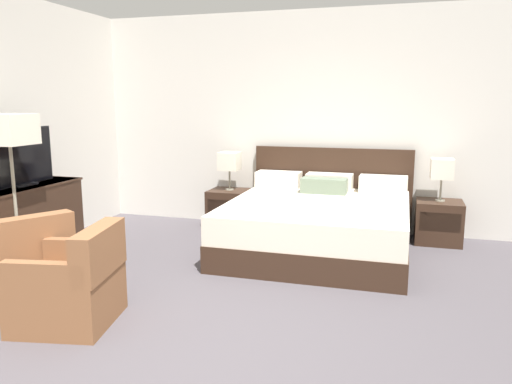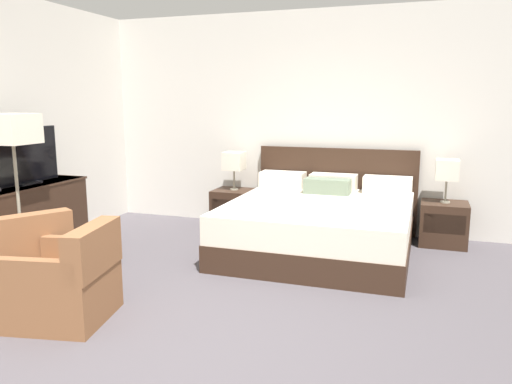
{
  "view_description": "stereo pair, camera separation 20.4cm",
  "coord_description": "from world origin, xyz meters",
  "px_view_note": "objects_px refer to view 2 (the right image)",
  "views": [
    {
      "loc": [
        1.41,
        -2.89,
        1.68
      ],
      "look_at": [
        -0.04,
        1.97,
        0.75
      ],
      "focal_mm": 35.0,
      "sensor_mm": 36.0,
      "label": 1
    },
    {
      "loc": [
        1.6,
        -2.83,
        1.68
      ],
      "look_at": [
        -0.04,
        1.97,
        0.75
      ],
      "focal_mm": 35.0,
      "sensor_mm": 36.0,
      "label": 2
    }
  ],
  "objects_px": {
    "armchair_by_window": "(24,263)",
    "armchair_companion": "(68,285)",
    "nightstand_left": "(234,208)",
    "nightstand_right": "(443,224)",
    "table_lamp_right": "(447,170)",
    "floor_lamp": "(13,137)",
    "bed": "(320,224)",
    "table_lamp_left": "(234,162)",
    "tv": "(24,157)",
    "dresser": "(28,221)"
  },
  "relations": [
    {
      "from": "table_lamp_left",
      "to": "armchair_companion",
      "type": "distance_m",
      "value": 3.19
    },
    {
      "from": "table_lamp_left",
      "to": "floor_lamp",
      "type": "bearing_deg",
      "value": -119.61
    },
    {
      "from": "nightstand_left",
      "to": "nightstand_right",
      "type": "relative_size",
      "value": 1.0
    },
    {
      "from": "tv",
      "to": "armchair_companion",
      "type": "xyz_separation_m",
      "value": [
        1.43,
        -1.16,
        -0.82
      ]
    },
    {
      "from": "nightstand_right",
      "to": "dresser",
      "type": "relative_size",
      "value": 0.38
    },
    {
      "from": "nightstand_left",
      "to": "armchair_by_window",
      "type": "distance_m",
      "value": 2.95
    },
    {
      "from": "nightstand_left",
      "to": "tv",
      "type": "height_order",
      "value": "tv"
    },
    {
      "from": "nightstand_left",
      "to": "armchair_companion",
      "type": "distance_m",
      "value": 3.14
    },
    {
      "from": "table_lamp_left",
      "to": "dresser",
      "type": "bearing_deg",
      "value": -128.66
    },
    {
      "from": "table_lamp_left",
      "to": "armchair_companion",
      "type": "bearing_deg",
      "value": -92.82
    },
    {
      "from": "table_lamp_left",
      "to": "floor_lamp",
      "type": "relative_size",
      "value": 0.32
    },
    {
      "from": "tv",
      "to": "armchair_companion",
      "type": "relative_size",
      "value": 1.14
    },
    {
      "from": "bed",
      "to": "table_lamp_right",
      "type": "bearing_deg",
      "value": 28.98
    },
    {
      "from": "armchair_companion",
      "to": "table_lamp_right",
      "type": "bearing_deg",
      "value": 48.23
    },
    {
      "from": "bed",
      "to": "armchair_companion",
      "type": "relative_size",
      "value": 2.6
    },
    {
      "from": "nightstand_right",
      "to": "armchair_by_window",
      "type": "xyz_separation_m",
      "value": [
        -3.51,
        -2.82,
        0.03
      ]
    },
    {
      "from": "nightstand_right",
      "to": "table_lamp_left",
      "type": "bearing_deg",
      "value": 179.97
    },
    {
      "from": "floor_lamp",
      "to": "nightstand_left",
      "type": "bearing_deg",
      "value": 60.37
    },
    {
      "from": "armchair_by_window",
      "to": "armchair_companion",
      "type": "bearing_deg",
      "value": -23.48
    },
    {
      "from": "table_lamp_right",
      "to": "bed",
      "type": "bearing_deg",
      "value": -151.02
    },
    {
      "from": "nightstand_left",
      "to": "table_lamp_right",
      "type": "relative_size",
      "value": 1.05
    },
    {
      "from": "nightstand_left",
      "to": "table_lamp_left",
      "type": "height_order",
      "value": "table_lamp_left"
    },
    {
      "from": "nightstand_left",
      "to": "nightstand_right",
      "type": "bearing_deg",
      "value": 0.0
    },
    {
      "from": "armchair_companion",
      "to": "floor_lamp",
      "type": "xyz_separation_m",
      "value": [
        -1.18,
        0.78,
        1.06
      ]
    },
    {
      "from": "tv",
      "to": "floor_lamp",
      "type": "height_order",
      "value": "floor_lamp"
    },
    {
      "from": "table_lamp_right",
      "to": "armchair_by_window",
      "type": "relative_size",
      "value": 0.54
    },
    {
      "from": "table_lamp_right",
      "to": "floor_lamp",
      "type": "height_order",
      "value": "floor_lamp"
    },
    {
      "from": "nightstand_left",
      "to": "tv",
      "type": "xyz_separation_m",
      "value": [
        -1.59,
        -1.97,
        0.85
      ]
    },
    {
      "from": "nightstand_left",
      "to": "armchair_by_window",
      "type": "relative_size",
      "value": 0.57
    },
    {
      "from": "table_lamp_right",
      "to": "armchair_companion",
      "type": "distance_m",
      "value": 4.24
    },
    {
      "from": "table_lamp_left",
      "to": "tv",
      "type": "xyz_separation_m",
      "value": [
        -1.59,
        -1.97,
        0.21
      ]
    },
    {
      "from": "floor_lamp",
      "to": "tv",
      "type": "bearing_deg",
      "value": 123.06
    },
    {
      "from": "table_lamp_right",
      "to": "armchair_companion",
      "type": "relative_size",
      "value": 0.63
    },
    {
      "from": "tv",
      "to": "table_lamp_right",
      "type": "bearing_deg",
      "value": 24.97
    },
    {
      "from": "table_lamp_right",
      "to": "floor_lamp",
      "type": "xyz_separation_m",
      "value": [
        -3.98,
        -2.36,
        0.45
      ]
    },
    {
      "from": "table_lamp_left",
      "to": "floor_lamp",
      "type": "distance_m",
      "value": 2.75
    },
    {
      "from": "armchair_by_window",
      "to": "floor_lamp",
      "type": "height_order",
      "value": "floor_lamp"
    },
    {
      "from": "armchair_by_window",
      "to": "armchair_companion",
      "type": "relative_size",
      "value": 1.17
    },
    {
      "from": "table_lamp_right",
      "to": "dresser",
      "type": "relative_size",
      "value": 0.36
    },
    {
      "from": "table_lamp_right",
      "to": "armchair_by_window",
      "type": "bearing_deg",
      "value": -141.18
    },
    {
      "from": "nightstand_left",
      "to": "tv",
      "type": "distance_m",
      "value": 2.67
    },
    {
      "from": "floor_lamp",
      "to": "armchair_companion",
      "type": "bearing_deg",
      "value": -33.3
    },
    {
      "from": "nightstand_right",
      "to": "dresser",
      "type": "distance_m",
      "value": 4.68
    },
    {
      "from": "bed",
      "to": "nightstand_left",
      "type": "height_order",
      "value": "bed"
    },
    {
      "from": "nightstand_right",
      "to": "armchair_companion",
      "type": "distance_m",
      "value": 4.2
    },
    {
      "from": "tv",
      "to": "table_lamp_left",
      "type": "bearing_deg",
      "value": 51.12
    },
    {
      "from": "table_lamp_left",
      "to": "bed",
      "type": "bearing_deg",
      "value": -28.99
    },
    {
      "from": "tv",
      "to": "floor_lamp",
      "type": "bearing_deg",
      "value": -56.94
    },
    {
      "from": "nightstand_right",
      "to": "tv",
      "type": "distance_m",
      "value": 4.75
    },
    {
      "from": "nightstand_left",
      "to": "nightstand_right",
      "type": "xyz_separation_m",
      "value": [
        2.64,
        0.0,
        0.0
      ]
    }
  ]
}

